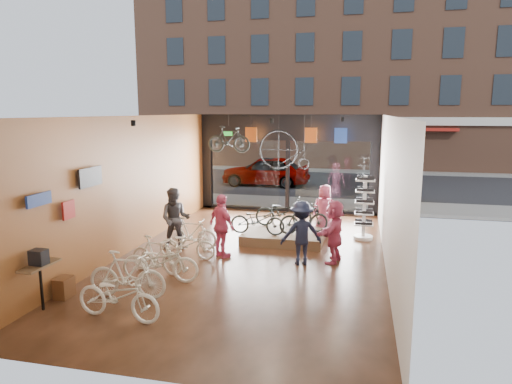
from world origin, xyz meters
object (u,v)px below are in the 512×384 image
(street_car, at_px, (266,171))
(floor_bike_1, at_px, (127,275))
(customer_3, at_px, (301,233))
(customer_2, at_px, (222,226))
(hung_bike, at_px, (229,139))
(display_bike_mid, at_px, (304,218))
(customer_5, at_px, (334,231))
(floor_bike_0, at_px, (118,296))
(floor_bike_2, at_px, (160,262))
(display_bike_right, at_px, (283,212))
(floor_bike_4, at_px, (187,244))
(floor_bike_5, at_px, (191,233))
(display_bike_left, at_px, (258,220))
(floor_bike_3, at_px, (156,255))
(customer_4, at_px, (325,210))
(display_platform, at_px, (284,236))
(box_truck, at_px, (393,168))
(customer_1, at_px, (175,219))
(penny_farthing, at_px, (287,151))
(sunglasses_rack, at_px, (364,208))

(street_car, xyz_separation_m, floor_bike_1, (0.19, -15.32, -0.28))
(street_car, height_order, customer_3, customer_3)
(customer_2, height_order, hung_bike, hung_bike)
(display_bike_mid, height_order, customer_5, customer_5)
(hung_bike, bearing_deg, customer_2, -164.09)
(floor_bike_0, height_order, display_bike_mid, display_bike_mid)
(customer_2, bearing_deg, floor_bike_2, 104.16)
(floor_bike_1, xyz_separation_m, display_bike_right, (2.39, 5.64, 0.25))
(floor_bike_1, height_order, floor_bike_4, floor_bike_1)
(floor_bike_5, xyz_separation_m, display_bike_left, (1.75, 0.89, 0.27))
(floor_bike_5, height_order, display_bike_right, display_bike_right)
(floor_bike_4, xyz_separation_m, customer_2, (0.87, 0.34, 0.46))
(floor_bike_5, xyz_separation_m, display_bike_right, (2.34, 2.00, 0.31))
(floor_bike_3, height_order, customer_4, customer_4)
(display_bike_left, relative_size, display_bike_mid, 1.07)
(street_car, xyz_separation_m, display_platform, (2.71, -10.30, -0.64))
(box_truck, relative_size, floor_bike_2, 3.44)
(floor_bike_4, relative_size, customer_4, 0.95)
(floor_bike_4, height_order, customer_1, customer_1)
(floor_bike_0, height_order, floor_bike_2, floor_bike_2)
(floor_bike_5, distance_m, display_bike_right, 3.10)
(floor_bike_4, bearing_deg, hung_bike, 0.35)
(customer_2, xyz_separation_m, customer_4, (2.53, 2.87, -0.05))
(floor_bike_1, height_order, hung_bike, hung_bike)
(customer_1, bearing_deg, display_bike_left, 13.55)
(floor_bike_2, distance_m, penny_farthing, 7.41)
(customer_3, xyz_separation_m, sunglasses_rack, (1.58, 2.79, 0.16))
(floor_bike_0, xyz_separation_m, floor_bike_5, (-0.29, 4.59, -0.01))
(display_bike_left, bearing_deg, floor_bike_4, 139.89)
(floor_bike_5, distance_m, display_bike_left, 1.99)
(display_platform, height_order, customer_3, customer_3)
(display_platform, xyz_separation_m, customer_5, (1.60, -1.64, 0.68))
(customer_3, bearing_deg, street_car, -92.70)
(display_platform, distance_m, penny_farthing, 3.77)
(floor_bike_1, relative_size, display_bike_mid, 1.12)
(floor_bike_0, height_order, display_platform, floor_bike_0)
(hung_bike, bearing_deg, display_bike_mid, -127.98)
(display_bike_right, bearing_deg, floor_bike_4, 140.85)
(floor_bike_3, height_order, floor_bike_5, floor_bike_5)
(customer_1, bearing_deg, floor_bike_2, -87.26)
(box_truck, bearing_deg, floor_bike_3, -116.50)
(box_truck, distance_m, customer_1, 12.71)
(floor_bike_5, distance_m, sunglasses_rack, 5.32)
(sunglasses_rack, bearing_deg, floor_bike_4, -141.18)
(customer_5, bearing_deg, display_platform, -122.65)
(sunglasses_rack, bearing_deg, customer_1, -150.84)
(hung_bike, bearing_deg, sunglasses_rack, -107.51)
(customer_4, bearing_deg, display_bike_right, 23.42)
(floor_bike_5, bearing_deg, box_truck, -28.73)
(floor_bike_1, bearing_deg, hung_bike, -3.53)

